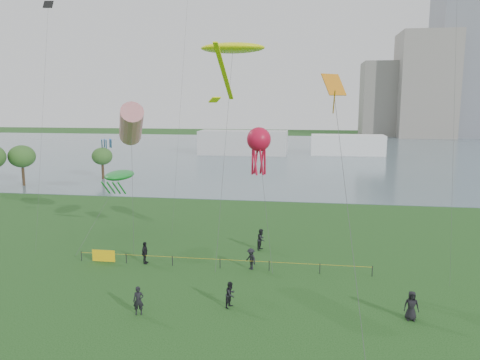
# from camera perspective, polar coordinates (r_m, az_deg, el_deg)

# --- Properties ---
(lake) EXTENTS (400.00, 120.00, 0.08)m
(lake) POSITION_cam_1_polar(r_m,az_deg,el_deg) (122.53, 6.31, 3.29)
(lake) COLOR slate
(lake) RESTS_ON ground_plane
(building_mid) EXTENTS (20.00, 20.00, 38.00)m
(building_mid) POSITION_cam_1_polar(r_m,az_deg,el_deg) (188.35, 21.61, 10.67)
(building_mid) COLOR gray
(building_mid) RESTS_ON ground_plane
(building_low) EXTENTS (16.00, 18.00, 28.00)m
(building_low) POSITION_cam_1_polar(r_m,az_deg,el_deg) (191.64, 16.99, 9.39)
(building_low) COLOR slate
(building_low) RESTS_ON ground_plane
(pavilion_left) EXTENTS (22.00, 8.00, 6.00)m
(pavilion_left) POSITION_cam_1_polar(r_m,az_deg,el_deg) (118.36, 0.40, 4.58)
(pavilion_left) COLOR silver
(pavilion_left) RESTS_ON ground_plane
(pavilion_right) EXTENTS (18.00, 7.00, 5.00)m
(pavilion_right) POSITION_cam_1_polar(r_m,az_deg,el_deg) (120.55, 12.97, 4.19)
(pavilion_right) COLOR white
(pavilion_right) RESTS_ON ground_plane
(trees) EXTENTS (16.60, 15.33, 6.85)m
(trees) POSITION_cam_1_polar(r_m,az_deg,el_deg) (81.58, -24.41, 2.60)
(trees) COLOR #342517
(trees) RESTS_ON ground_plane
(fence) EXTENTS (24.07, 0.07, 1.05)m
(fence) POSITION_cam_1_polar(r_m,az_deg,el_deg) (40.08, -11.18, -9.31)
(fence) COLOR black
(fence) RESTS_ON ground_plane
(spectator_a) EXTENTS (0.94, 1.03, 1.74)m
(spectator_a) POSITION_cam_1_polar(r_m,az_deg,el_deg) (31.64, -1.15, -13.78)
(spectator_a) COLOR black
(spectator_a) RESTS_ON ground_plane
(spectator_b) EXTENTS (1.25, 1.27, 1.75)m
(spectator_b) POSITION_cam_1_polar(r_m,az_deg,el_deg) (38.17, 1.34, -9.59)
(spectator_b) COLOR black
(spectator_b) RESTS_ON ground_plane
(spectator_c) EXTENTS (0.48, 1.10, 1.86)m
(spectator_c) POSITION_cam_1_polar(r_m,az_deg,el_deg) (40.22, -11.53, -8.69)
(spectator_c) COLOR black
(spectator_c) RESTS_ON ground_plane
(spectator_d) EXTENTS (0.92, 0.60, 1.86)m
(spectator_d) POSITION_cam_1_polar(r_m,az_deg,el_deg) (31.76, 20.17, -14.19)
(spectator_d) COLOR black
(spectator_d) RESTS_ON ground_plane
(spectator_f) EXTENTS (0.76, 0.59, 1.85)m
(spectator_f) POSITION_cam_1_polar(r_m,az_deg,el_deg) (31.28, -12.27, -14.19)
(spectator_f) COLOR black
(spectator_f) RESTS_ON ground_plane
(spectator_g) EXTENTS (0.98, 1.12, 1.94)m
(spectator_g) POSITION_cam_1_polar(r_m,az_deg,el_deg) (43.00, 2.61, -7.24)
(spectator_g) COLOR black
(spectator_g) RESTS_ON ground_plane
(kite_stingray) EXTENTS (5.71, 10.26, 18.47)m
(kite_stingray) POSITION_cam_1_polar(r_m,az_deg,el_deg) (42.56, -0.92, 15.73)
(kite_stingray) COLOR #3F3F42
(kite_windsock) EXTENTS (4.35, 5.27, 13.40)m
(kite_windsock) POSITION_cam_1_polar(r_m,az_deg,el_deg) (42.14, -13.14, 6.62)
(kite_windsock) COLOR #3F3F42
(kite_creature) EXTENTS (2.60, 9.51, 6.56)m
(kite_creature) POSITION_cam_1_polar(r_m,az_deg,el_deg) (48.18, -14.48, 0.55)
(kite_creature) COLOR #3F3F42
(kite_octopus) EXTENTS (2.48, 3.81, 11.34)m
(kite_octopus) POSITION_cam_1_polar(r_m,az_deg,el_deg) (38.11, 2.31, 4.83)
(kite_octopus) COLOR #3F3F42
(kite_delta) EXTENTS (2.46, 9.99, 15.01)m
(kite_delta) POSITION_cam_1_polar(r_m,az_deg,el_deg) (27.90, 11.51, 9.99)
(kite_delta) COLOR #3F3F42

